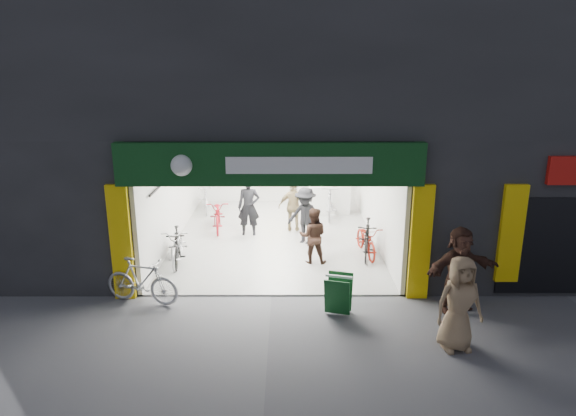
{
  "coord_description": "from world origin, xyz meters",
  "views": [
    {
      "loc": [
        0.35,
        -10.54,
        5.1
      ],
      "look_at": [
        0.38,
        1.5,
        1.64
      ],
      "focal_mm": 32.0,
      "sensor_mm": 36.0,
      "label": 1
    }
  ],
  "objects_px": {
    "sandwich_board": "(338,293)",
    "bike_right_front": "(367,239)",
    "parked_bike": "(142,281)",
    "bike_left_front": "(178,244)",
    "pedestrian_near": "(459,304)"
  },
  "relations": [
    {
      "from": "parked_bike",
      "to": "sandwich_board",
      "type": "distance_m",
      "value": 4.25
    },
    {
      "from": "sandwich_board",
      "to": "pedestrian_near",
      "type": "bearing_deg",
      "value": -18.14
    },
    {
      "from": "pedestrian_near",
      "to": "sandwich_board",
      "type": "height_order",
      "value": "pedestrian_near"
    },
    {
      "from": "pedestrian_near",
      "to": "sandwich_board",
      "type": "distance_m",
      "value": 2.49
    },
    {
      "from": "bike_right_front",
      "to": "parked_bike",
      "type": "xyz_separation_m",
      "value": [
        -5.3,
        -2.73,
        0.01
      ]
    },
    {
      "from": "bike_right_front",
      "to": "pedestrian_near",
      "type": "relative_size",
      "value": 0.94
    },
    {
      "from": "bike_right_front",
      "to": "bike_left_front",
      "type": "bearing_deg",
      "value": -164.47
    },
    {
      "from": "bike_right_front",
      "to": "parked_bike",
      "type": "bearing_deg",
      "value": -141.76
    },
    {
      "from": "parked_bike",
      "to": "pedestrian_near",
      "type": "bearing_deg",
      "value": -90.57
    },
    {
      "from": "sandwich_board",
      "to": "bike_right_front",
      "type": "bearing_deg",
      "value": 87.44
    },
    {
      "from": "bike_right_front",
      "to": "pedestrian_near",
      "type": "xyz_separation_m",
      "value": [
        0.95,
        -4.59,
        0.39
      ]
    },
    {
      "from": "bike_left_front",
      "to": "sandwich_board",
      "type": "bearing_deg",
      "value": -41.01
    },
    {
      "from": "bike_right_front",
      "to": "parked_bike",
      "type": "relative_size",
      "value": 0.98
    },
    {
      "from": "bike_right_front",
      "to": "pedestrian_near",
      "type": "distance_m",
      "value": 4.7
    },
    {
      "from": "parked_bike",
      "to": "pedestrian_near",
      "type": "xyz_separation_m",
      "value": [
        6.25,
        -1.86,
        0.38
      ]
    }
  ]
}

